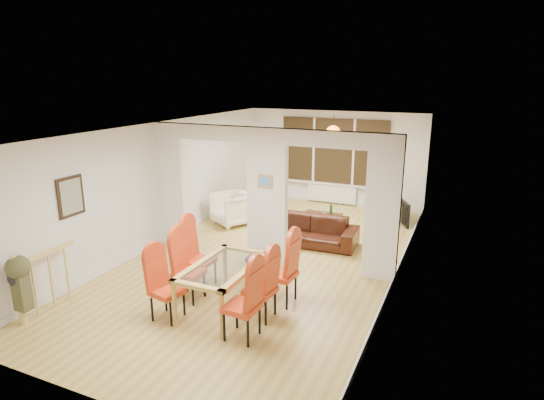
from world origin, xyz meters
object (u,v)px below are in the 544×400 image
Objects in this scene: dining_chair_la at (167,286)px; bowl at (323,214)px; dining_chair_rb at (260,285)px; coffee_table at (322,218)px; dining_chair_ra at (242,301)px; dining_chair_lb at (189,269)px; sofa at (309,230)px; dining_table at (224,287)px; dining_chair_lc at (199,256)px; bottle at (331,209)px; person at (260,182)px; armchair at (232,209)px; dining_chair_rc at (281,269)px; television at (398,211)px.

bowl is at bearing 95.14° from dining_chair_la.
coffee_table is (-0.57, 4.79, -0.42)m from dining_chair_rb.
dining_chair_ra reaches higher than dining_chair_la.
dining_chair_lb is 0.52× the size of sofa.
dining_chair_rb reaches higher than dining_table.
bottle is (1.02, 4.31, -0.22)m from dining_chair_lc.
person is (-1.48, 4.44, 0.59)m from dining_table.
armchair reaches higher than coffee_table.
dining_chair_lb is 5.22× the size of bowl.
dining_chair_rc is at bearing 20.50° from dining_chair_lb.
television is (2.45, 5.45, -0.24)m from dining_chair_lb.
dining_chair_rc is at bearing -81.59° from bowl.
dining_chair_lc is 5.62m from television.
dining_chair_ra is (1.30, -0.66, 0.02)m from dining_chair_lb.
dining_chair_ra is (1.25, -0.01, 0.03)m from dining_chair_la.
dining_chair_lc reaches higher than bottle.
dining_chair_ra reaches higher than dining_chair_lb.
dining_chair_rb reaches higher than bowl.
bottle is (0.21, 0.03, 0.24)m from coffee_table.
dining_chair_rc is 1.31× the size of armchair.
bottle is (-0.45, 4.25, -0.22)m from dining_chair_rc.
bottle is at bearing 99.44° from dining_chair_rb.
coffee_table is 0.32m from bottle.
dining_chair_ra is at bearing -83.93° from coffee_table.
dining_chair_rb is at bearing 30.98° from person.
sofa is (-0.38, 3.83, -0.25)m from dining_chair_ra.
dining_chair_ra is 5.48m from person.
armchair is at bearing 116.95° from dining_table.
dining_chair_rb is 1.12× the size of coffee_table.
television is (1.15, 6.11, -0.26)m from dining_chair_ra.
coffee_table is at bearing -172.56° from bottle.
dining_chair_rc is 4.17× the size of bottle.
person reaches higher than dining_chair_rc.
dining_chair_lb reaches higher than dining_chair_rb.
dining_chair_lc is (-0.75, 0.50, 0.20)m from dining_table.
dining_chair_rb reaches higher than bottle.
dining_chair_rb is 1.02× the size of television.
dining_chair_ra is at bearing -86.20° from bottle.
coffee_table is 4.56× the size of bowl.
bowl reaches higher than coffee_table.
sofa is 1.48m from bowl.
dining_chair_la is at bearing -97.22° from coffee_table.
sofa is 2.21m from person.
person is at bearing 101.03° from dining_chair_lb.
sofa is at bearing -90.94° from bottle.
dining_chair_rb reaches higher than sofa.
person reaches higher than coffee_table.
television is at bearing 113.86° from person.
dining_chair_lb reaches higher than coffee_table.
dining_chair_lc is 1.10× the size of television.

